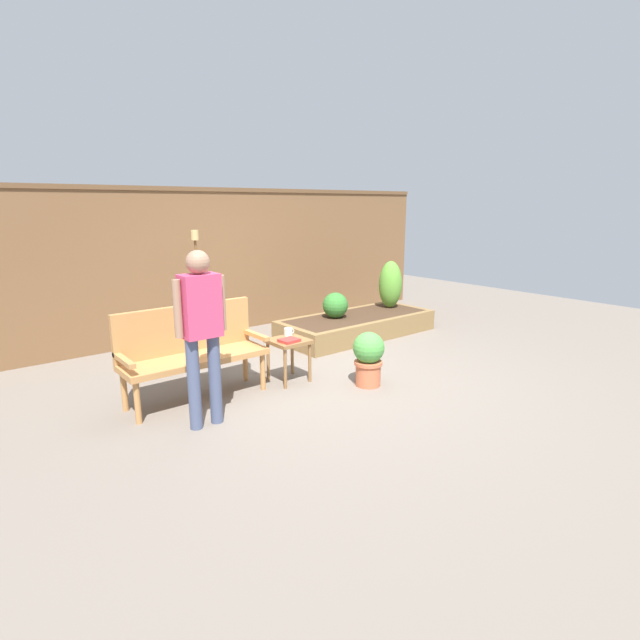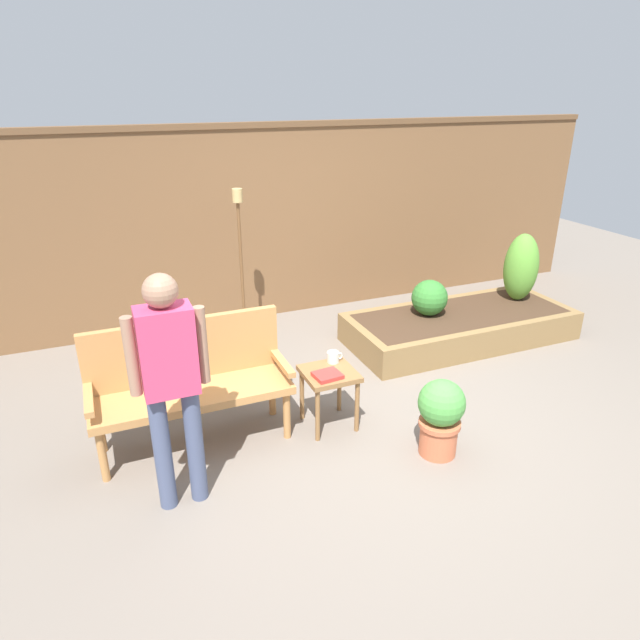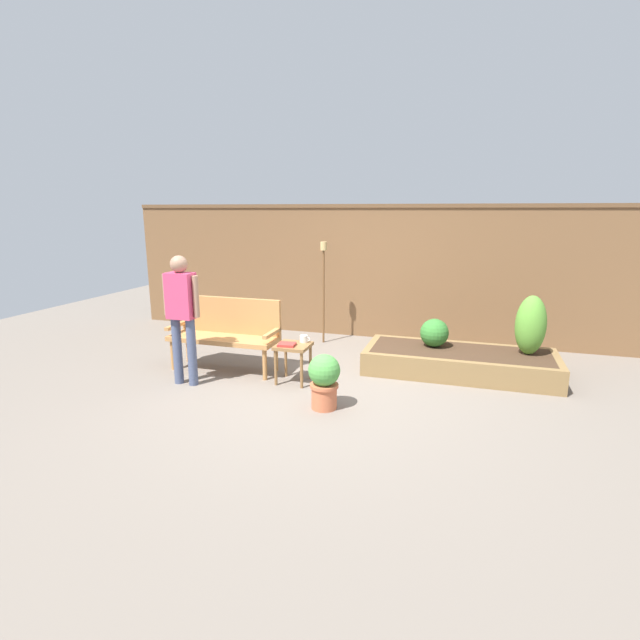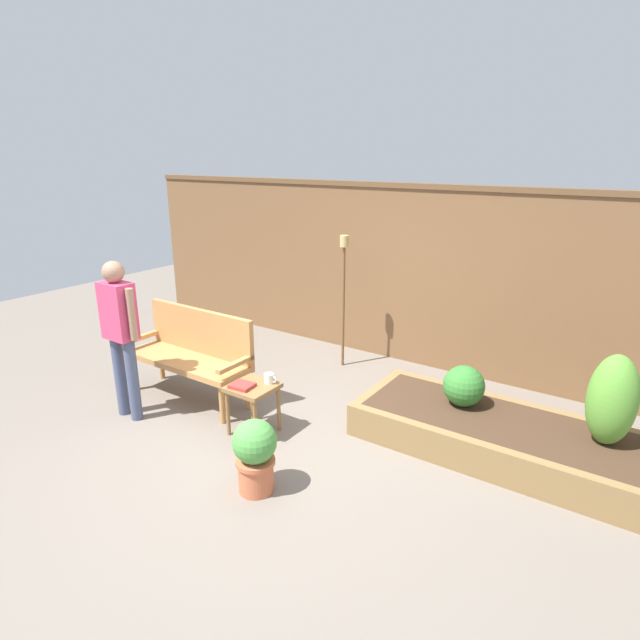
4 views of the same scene
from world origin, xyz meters
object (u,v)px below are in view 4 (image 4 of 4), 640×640
at_px(book_on_table, 242,386).
at_px(garden_bench, 193,348).
at_px(side_table, 253,394).
at_px(tiki_torch, 344,278).
at_px(cup_on_table, 269,378).
at_px(shrub_far_corner, 612,400).
at_px(person_by_bench, 120,327).
at_px(shrub_near_bench, 464,386).
at_px(potted_boxwood, 255,453).

bearing_deg(book_on_table, garden_bench, 156.16).
distance_m(side_table, tiki_torch, 1.98).
height_order(garden_bench, cup_on_table, garden_bench).
relative_size(garden_bench, side_table, 3.00).
bearing_deg(garden_bench, cup_on_table, -5.52).
height_order(book_on_table, shrub_far_corner, shrub_far_corner).
bearing_deg(person_by_bench, side_table, 20.22).
xyz_separation_m(garden_bench, person_by_bench, (-0.20, -0.69, 0.39)).
relative_size(shrub_near_bench, person_by_bench, 0.24).
relative_size(side_table, book_on_table, 2.41).
xyz_separation_m(potted_boxwood, person_by_bench, (-1.82, 0.20, 0.61)).
bearing_deg(cup_on_table, garden_bench, 174.48).
bearing_deg(potted_boxwood, person_by_bench, 173.76).
distance_m(cup_on_table, potted_boxwood, 0.95).
height_order(shrub_far_corner, tiki_torch, tiki_torch).
height_order(garden_bench, tiki_torch, tiki_torch).
bearing_deg(side_table, shrub_far_corner, 21.07).
xyz_separation_m(book_on_table, tiki_torch, (-0.13, 1.92, 0.61)).
bearing_deg(garden_bench, shrub_near_bench, 17.40).
distance_m(garden_bench, shrub_far_corner, 3.87).
height_order(shrub_near_bench, shrub_far_corner, shrub_far_corner).
bearing_deg(person_by_bench, book_on_table, 17.46).
height_order(side_table, book_on_table, book_on_table).
bearing_deg(side_table, potted_boxwood, -47.67).
xyz_separation_m(side_table, shrub_near_bench, (1.59, 1.06, 0.09)).
bearing_deg(side_table, shrub_near_bench, 33.64).
bearing_deg(cup_on_table, person_by_bench, -156.17).
relative_size(garden_bench, potted_boxwood, 2.42).
distance_m(book_on_table, tiki_torch, 2.02).
relative_size(book_on_table, tiki_torch, 0.13).
xyz_separation_m(book_on_table, shrub_near_bench, (1.64, 1.14, -0.01)).
bearing_deg(book_on_table, side_table, 52.98).
relative_size(cup_on_table, book_on_table, 0.66).
bearing_deg(potted_boxwood, garden_bench, 151.22).
relative_size(garden_bench, book_on_table, 7.22).
xyz_separation_m(shrub_near_bench, tiki_torch, (-1.77, 0.78, 0.62)).
height_order(garden_bench, side_table, garden_bench).
distance_m(book_on_table, person_by_bench, 1.31).
height_order(potted_boxwood, tiki_torch, tiki_torch).
height_order(cup_on_table, tiki_torch, tiki_torch).
bearing_deg(garden_bench, book_on_table, -18.17).
xyz_separation_m(side_table, shrub_far_corner, (2.75, 1.06, 0.28)).
height_order(potted_boxwood, shrub_near_bench, shrub_near_bench).
height_order(cup_on_table, shrub_near_bench, shrub_near_bench).
height_order(side_table, tiki_torch, tiki_torch).
bearing_deg(side_table, tiki_torch, 95.51).
distance_m(side_table, person_by_bench, 1.41).
bearing_deg(side_table, person_by_bench, -159.78).
height_order(garden_bench, shrub_near_bench, garden_bench).
height_order(cup_on_table, book_on_table, cup_on_table).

